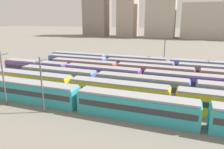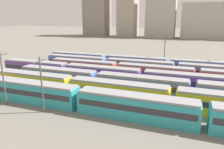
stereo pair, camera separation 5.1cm
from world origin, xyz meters
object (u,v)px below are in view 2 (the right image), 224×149
(train_track_1, at_px, (173,99))
(catenary_pole_0, at_px, (41,82))
(catenary_pole_2, at_px, (3,76))
(train_track_5, at_px, (176,70))
(catenary_pole_3, at_px, (164,53))

(train_track_1, bearing_deg, catenary_pole_0, -156.87)
(catenary_pole_0, relative_size, catenary_pole_2, 0.95)
(catenary_pole_0, xyz_separation_m, catenary_pole_2, (-7.88, 0.14, 0.23))
(train_track_1, xyz_separation_m, catenary_pole_0, (-19.07, -8.15, 3.07))
(catenary_pole_2, bearing_deg, catenary_pole_0, -1.05)
(train_track_5, relative_size, catenary_pole_0, 8.40)
(catenary_pole_2, height_order, catenary_pole_3, catenary_pole_2)
(train_track_5, height_order, catenary_pole_3, catenary_pole_3)
(train_track_5, distance_m, catenary_pole_3, 9.54)
(train_track_5, height_order, catenary_pole_2, catenary_pole_2)
(train_track_5, bearing_deg, catenary_pole_2, -131.92)
(catenary_pole_0, distance_m, catenary_pole_3, 39.68)
(catenary_pole_2, xyz_separation_m, catenary_pole_3, (21.87, 36.98, -0.42))
(train_track_5, distance_m, catenary_pole_2, 38.85)
(train_track_5, bearing_deg, catenary_pole_3, 116.00)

